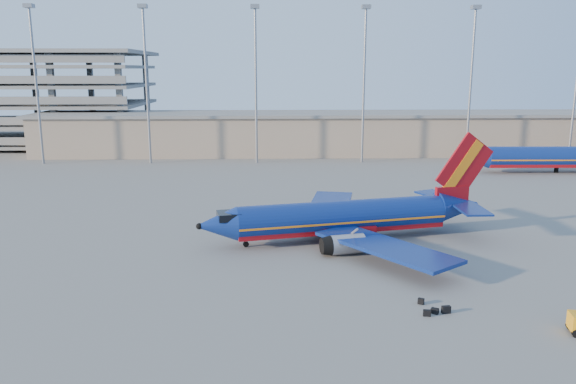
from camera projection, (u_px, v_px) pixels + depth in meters
name	position (u px, v px, depth m)	size (l,w,h in m)	color
ground	(292.00, 231.00, 61.62)	(220.00, 220.00, 0.00)	slate
terminal_building	(330.00, 133.00, 117.60)	(122.00, 16.00, 8.50)	gray
parking_garage	(13.00, 94.00, 129.60)	(62.00, 32.00, 21.40)	slate
light_mast_row	(310.00, 68.00, 102.90)	(101.60, 1.60, 28.65)	gray
aircraft_main	(348.00, 218.00, 58.04)	(31.58, 30.05, 10.83)	navy
aircraft_second	(563.00, 157.00, 95.40)	(34.81, 13.57, 11.79)	navy
luggage_pile	(434.00, 309.00, 40.89)	(2.15, 2.51, 0.54)	black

